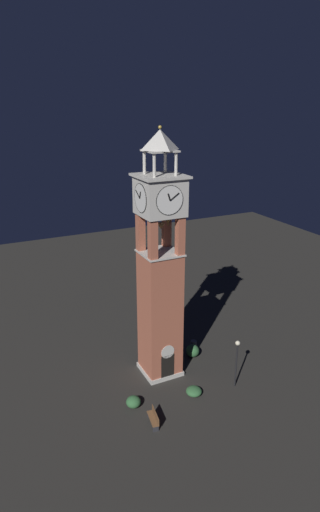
{
  "coord_description": "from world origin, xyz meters",
  "views": [
    {
      "loc": [
        -12.68,
        -26.13,
        20.39
      ],
      "look_at": [
        0.0,
        0.0,
        9.9
      ],
      "focal_mm": 29.64,
      "sensor_mm": 36.0,
      "label": 1
    }
  ],
  "objects_px": {
    "lamp_post": "(237,355)",
    "clock_tower": "(160,279)",
    "park_bench": "(154,418)",
    "trash_bin": "(194,345)"
  },
  "relations": [
    {
      "from": "clock_tower",
      "to": "park_bench",
      "type": "bearing_deg",
      "value": -119.92
    },
    {
      "from": "trash_bin",
      "to": "park_bench",
      "type": "bearing_deg",
      "value": -135.91
    },
    {
      "from": "park_bench",
      "to": "trash_bin",
      "type": "height_order",
      "value": "park_bench"
    },
    {
      "from": "lamp_post",
      "to": "clock_tower",
      "type": "bearing_deg",
      "value": 135.42
    },
    {
      "from": "clock_tower",
      "to": "trash_bin",
      "type": "distance_m",
      "value": 8.86
    },
    {
      "from": "park_bench",
      "to": "trash_bin",
      "type": "bearing_deg",
      "value": 44.09
    },
    {
      "from": "lamp_post",
      "to": "trash_bin",
      "type": "distance_m",
      "value": 6.33
    },
    {
      "from": "clock_tower",
      "to": "lamp_post",
      "type": "relative_size",
      "value": 4.83
    },
    {
      "from": "park_bench",
      "to": "trash_bin",
      "type": "relative_size",
      "value": 2.06
    },
    {
      "from": "clock_tower",
      "to": "trash_bin",
      "type": "bearing_deg",
      "value": 21.82
    }
  ]
}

